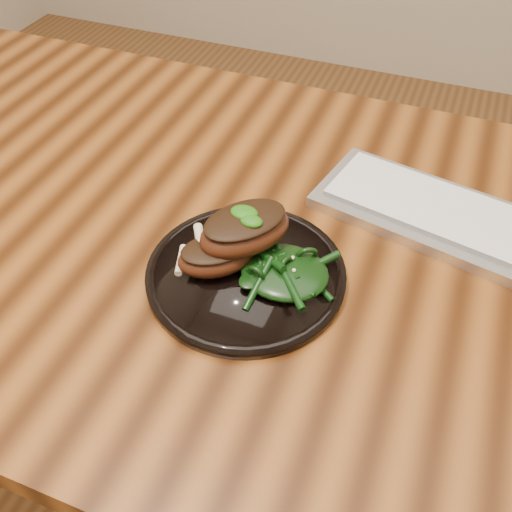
{
  "coord_description": "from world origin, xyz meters",
  "views": [
    {
      "loc": [
        0.21,
        -0.53,
        1.27
      ],
      "look_at": [
        0.04,
        -0.07,
        0.78
      ],
      "focal_mm": 40.0,
      "sensor_mm": 36.0,
      "label": 1
    }
  ],
  "objects_px": {
    "plate": "(246,274)",
    "greens_heap": "(285,268)",
    "keyboard": "(494,235)",
    "desk": "(251,271)",
    "lamb_chop_front": "(215,256)"
  },
  "relations": [
    {
      "from": "lamb_chop_front",
      "to": "greens_heap",
      "type": "distance_m",
      "value": 0.08
    },
    {
      "from": "lamb_chop_front",
      "to": "greens_heap",
      "type": "relative_size",
      "value": 1.03
    },
    {
      "from": "desk",
      "to": "keyboard",
      "type": "height_order",
      "value": "keyboard"
    },
    {
      "from": "plate",
      "to": "greens_heap",
      "type": "xyz_separation_m",
      "value": [
        0.05,
        0.0,
        0.02
      ]
    },
    {
      "from": "desk",
      "to": "greens_heap",
      "type": "distance_m",
      "value": 0.16
    },
    {
      "from": "lamb_chop_front",
      "to": "keyboard",
      "type": "distance_m",
      "value": 0.37
    },
    {
      "from": "plate",
      "to": "keyboard",
      "type": "bearing_deg",
      "value": 33.05
    },
    {
      "from": "greens_heap",
      "to": "keyboard",
      "type": "height_order",
      "value": "greens_heap"
    },
    {
      "from": "desk",
      "to": "keyboard",
      "type": "relative_size",
      "value": 3.2
    },
    {
      "from": "lamb_chop_front",
      "to": "keyboard",
      "type": "height_order",
      "value": "lamb_chop_front"
    },
    {
      "from": "desk",
      "to": "plate",
      "type": "bearing_deg",
      "value": -72.33
    },
    {
      "from": "plate",
      "to": "greens_heap",
      "type": "height_order",
      "value": "greens_heap"
    },
    {
      "from": "greens_heap",
      "to": "keyboard",
      "type": "xyz_separation_m",
      "value": [
        0.23,
        0.18,
        -0.02
      ]
    },
    {
      "from": "desk",
      "to": "greens_heap",
      "type": "relative_size",
      "value": 14.99
    },
    {
      "from": "desk",
      "to": "keyboard",
      "type": "distance_m",
      "value": 0.33
    }
  ]
}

